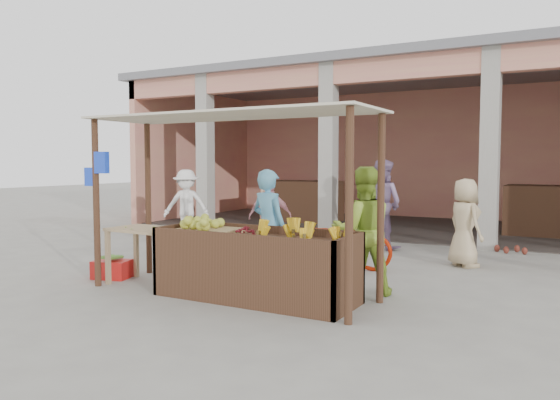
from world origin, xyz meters
The scene contains 20 objects.
ground centered at (0.00, 0.00, 0.00)m, with size 60.00×60.00×0.00m, color gray.
market_building centered at (0.05, 8.93, 2.70)m, with size 14.40×6.40×4.20m.
fruit_stall centered at (0.50, 0.00, 0.40)m, with size 2.60×0.95×0.80m, color #4A2D1D.
stall_awning centered at (-0.01, 0.06, 1.98)m, with size 4.09×1.35×2.39m.
banana_heap centered at (1.12, -0.04, 0.90)m, with size 1.06×0.58×0.19m, color gold, non-canonical shape.
melon_tray centered at (-0.27, 0.03, 0.90)m, with size 0.80×0.69×0.21m.
berry_heap centered at (0.36, -0.02, 0.88)m, with size 0.47×0.39×0.15m, color maroon.
side_table centered at (-1.35, -0.02, 0.67)m, with size 1.03×0.71×0.81m.
papaya_pile centered at (-1.35, -0.02, 0.92)m, with size 0.75×0.43×0.21m, color #559831, non-canonical shape.
red_crate centered at (-2.07, 0.02, 0.14)m, with size 0.52×0.38×0.27m, color red.
plantain_bundle centered at (-2.07, 0.02, 0.31)m, with size 0.39×0.27×0.08m, color #579837, non-canonical shape.
produce_sacks centered at (2.97, 5.40, 0.27)m, with size 0.91×0.68×0.55m.
vendor_blue centered at (0.22, 0.82, 0.88)m, with size 0.66×0.49×1.77m, color #5BA7CF.
vendor_green centered at (1.60, 0.92, 0.89)m, with size 0.86×0.50×1.79m, color #8DB030.
motorcycle centered at (0.66, 2.27, 0.49)m, with size 1.87×0.64×0.97m, color #8E1903.
shopper_a centered at (-3.76, 3.92, 0.86)m, with size 1.10×0.55×1.71m, color white.
shopper_b centered at (-1.12, 3.17, 0.75)m, with size 0.89×0.47×1.51m, color #D28891.
shopper_c centered at (2.43, 3.56, 0.82)m, with size 0.79×0.51×1.64m, color tan.
shopper_e centered at (-2.70, 5.62, 0.76)m, with size 0.56×0.43×1.52m, color #E4A27C.
shopper_f centered at (0.59, 4.75, 0.99)m, with size 0.97×0.56×1.98m, color gray.
Camera 1 is at (4.11, -5.88, 1.76)m, focal length 35.00 mm.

